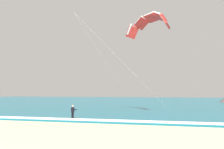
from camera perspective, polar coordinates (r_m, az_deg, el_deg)
The scene contains 5 objects.
sea at distance 83.45m, azimuth 7.72°, elevation -6.45°, with size 200.00×120.00×0.20m, color #146075.
surf_foam at distance 25.88m, azimuth -7.83°, elevation -10.86°, with size 200.00×1.71×0.04m, color white.
surfboard at distance 27.42m, azimuth -9.63°, elevation -10.88°, with size 0.93×1.46×0.09m.
kitesurfer at distance 27.34m, azimuth -9.58°, elevation -8.98°, with size 0.65×0.64×1.69m.
kite_primary at distance 35.67m, azimuth 9.03°, elevation 12.51°, with size 11.22×11.52×13.62m.
Camera 1 is at (9.66, -8.04, 3.16)m, focal length 37.34 mm.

